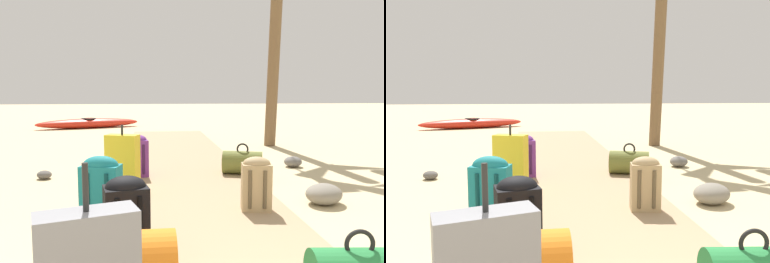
{
  "view_description": "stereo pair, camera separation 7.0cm",
  "coord_description": "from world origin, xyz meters",
  "views": [
    {
      "loc": [
        -0.37,
        -0.65,
        1.21
      ],
      "look_at": [
        0.24,
        5.45,
        0.55
      ],
      "focal_mm": 35.51,
      "sensor_mm": 36.0,
      "label": 1
    },
    {
      "loc": [
        -0.44,
        -0.64,
        1.21
      ],
      "look_at": [
        0.24,
        5.45,
        0.55
      ],
      "focal_mm": 35.51,
      "sensor_mm": 36.0,
      "label": 2
    }
  ],
  "objects": [
    {
      "name": "backpack_teal",
      "position": [
        -0.83,
        2.59,
        0.39
      ],
      "size": [
        0.36,
        0.27,
        0.58
      ],
      "color": "#197A7F",
      "rests_on": "boardwalk"
    },
    {
      "name": "rock_left_mid",
      "position": [
        -1.89,
        4.66,
        0.06
      ],
      "size": [
        0.28,
        0.28,
        0.11
      ],
      "primitive_type": "ellipsoid",
      "rotation": [
        0.0,
        0.0,
        2.38
      ],
      "color": "#5B5651",
      "rests_on": "ground"
    },
    {
      "name": "rock_right_near",
      "position": [
        1.83,
        5.12,
        0.08
      ],
      "size": [
        0.35,
        0.34,
        0.17
      ],
      "primitive_type": "ellipsoid",
      "rotation": [
        0.0,
        0.0,
        0.28
      ],
      "color": "slate",
      "rests_on": "ground"
    },
    {
      "name": "suitcase_yellow",
      "position": [
        -0.71,
        3.41,
        0.41
      ],
      "size": [
        0.38,
        0.27,
        0.77
      ],
      "color": "gold",
      "rests_on": "boardwalk"
    },
    {
      "name": "kayak",
      "position": [
        -2.49,
        11.91,
        0.16
      ],
      "size": [
        3.31,
        1.75,
        0.32
      ],
      "color": "red",
      "rests_on": "ground"
    },
    {
      "name": "backpack_purple",
      "position": [
        -0.6,
        4.36,
        0.37
      ],
      "size": [
        0.32,
        0.31,
        0.55
      ],
      "color": "#6B2D84",
      "rests_on": "boardwalk"
    },
    {
      "name": "duffel_bag_orange",
      "position": [
        -0.56,
        1.44,
        0.25
      ],
      "size": [
        0.63,
        0.36,
        0.45
      ],
      "color": "orange",
      "rests_on": "boardwalk"
    },
    {
      "name": "rock_right_far",
      "position": [
        1.44,
        3.16,
        0.11
      ],
      "size": [
        0.56,
        0.55,
        0.22
      ],
      "primitive_type": "ellipsoid",
      "rotation": [
        0.0,
        0.0,
        0.66
      ],
      "color": "gray",
      "rests_on": "ground"
    },
    {
      "name": "ground_plane",
      "position": [
        0.0,
        3.96,
        0.0
      ],
      "size": [
        60.0,
        60.0,
        0.0
      ],
      "primitive_type": "plane",
      "color": "#CCB789"
    },
    {
      "name": "boardwalk",
      "position": [
        0.0,
        4.96,
        0.04
      ],
      "size": [
        1.84,
        9.91,
        0.08
      ],
      "primitive_type": "cube",
      "color": "tan",
      "rests_on": "ground"
    },
    {
      "name": "backpack_tan",
      "position": [
        0.59,
        2.78,
        0.35
      ],
      "size": [
        0.3,
        0.24,
        0.51
      ],
      "color": "tan",
      "rests_on": "boardwalk"
    },
    {
      "name": "backpack_black",
      "position": [
        -0.57,
        1.99,
        0.36
      ],
      "size": [
        0.35,
        0.3,
        0.54
      ],
      "color": "black",
      "rests_on": "boardwalk"
    },
    {
      "name": "duffel_bag_olive",
      "position": [
        0.82,
        4.35,
        0.24
      ],
      "size": [
        0.6,
        0.45,
        0.42
      ],
      "color": "olive",
      "rests_on": "boardwalk"
    }
  ]
}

